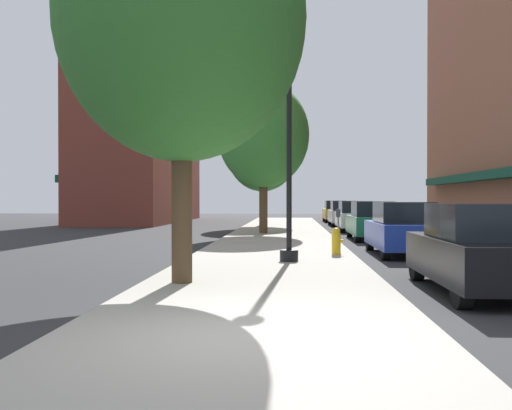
{
  "coord_description": "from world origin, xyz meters",
  "views": [
    {
      "loc": [
        0.52,
        -6.76,
        1.73
      ],
      "look_at": [
        -0.88,
        16.2,
        1.52
      ],
      "focal_mm": 39.95,
      "sensor_mm": 36.0,
      "label": 1
    }
  ],
  "objects": [
    {
      "name": "ground_plane",
      "position": [
        4.0,
        18.0,
        0.0
      ],
      "size": [
        90.0,
        90.0,
        0.0
      ],
      "primitive_type": "plane",
      "color": "#2D2D30"
    },
    {
      "name": "sidewalk_slab",
      "position": [
        0.0,
        19.0,
        0.06
      ],
      "size": [
        4.8,
        50.0,
        0.12
      ],
      "primitive_type": "cube",
      "color": "#A8A399",
      "rests_on": "ground"
    },
    {
      "name": "building_far_background",
      "position": [
        -11.01,
        37.0,
        8.47
      ],
      "size": [
        6.8,
        18.0,
        16.98
      ],
      "color": "brown",
      "rests_on": "ground"
    },
    {
      "name": "lamppost",
      "position": [
        0.48,
        8.13,
        3.2
      ],
      "size": [
        0.48,
        0.48,
        5.9
      ],
      "color": "black",
      "rests_on": "sidewalk_slab"
    },
    {
      "name": "fire_hydrant",
      "position": [
        1.86,
        10.02,
        0.52
      ],
      "size": [
        0.33,
        0.26,
        0.79
      ],
      "color": "gold",
      "rests_on": "sidewalk_slab"
    },
    {
      "name": "parking_meter_near",
      "position": [
        2.05,
        11.71,
        0.95
      ],
      "size": [
        0.14,
        0.09,
        1.31
      ],
      "color": "slate",
      "rests_on": "sidewalk_slab"
    },
    {
      "name": "tree_near",
      "position": [
        -0.78,
        20.39,
        4.81
      ],
      "size": [
        4.37,
        4.37,
        7.22
      ],
      "color": "#4C3823",
      "rests_on": "sidewalk_slab"
    },
    {
      "name": "tree_mid",
      "position": [
        -1.6,
        4.2,
        5.24
      ],
      "size": [
        4.84,
        4.84,
        7.91
      ],
      "color": "#4C3823",
      "rests_on": "sidewalk_slab"
    },
    {
      "name": "tree_far",
      "position": [
        -1.24,
        28.73,
        4.87
      ],
      "size": [
        4.59,
        4.59,
        7.4
      ],
      "color": "#422D1E",
      "rests_on": "sidewalk_slab"
    },
    {
      "name": "car_black",
      "position": [
        4.0,
        3.96,
        0.81
      ],
      "size": [
        1.8,
        4.3,
        1.66
      ],
      "rotation": [
        0.0,
        0.0,
        -0.02
      ],
      "color": "black",
      "rests_on": "ground"
    },
    {
      "name": "car_blue",
      "position": [
        4.0,
        11.22,
        0.81
      ],
      "size": [
        1.8,
        4.3,
        1.66
      ],
      "rotation": [
        0.0,
        0.0,
        0.03
      ],
      "color": "black",
      "rests_on": "ground"
    },
    {
      "name": "car_green",
      "position": [
        4.0,
        17.93,
        0.81
      ],
      "size": [
        1.8,
        4.3,
        1.66
      ],
      "rotation": [
        0.0,
        0.0,
        -0.03
      ],
      "color": "black",
      "rests_on": "ground"
    },
    {
      "name": "car_white",
      "position": [
        4.0,
        24.58,
        0.81
      ],
      "size": [
        1.8,
        4.3,
        1.66
      ],
      "rotation": [
        0.0,
        0.0,
        0.02
      ],
      "color": "black",
      "rests_on": "ground"
    },
    {
      "name": "car_silver",
      "position": [
        4.0,
        31.09,
        0.81
      ],
      "size": [
        1.8,
        4.3,
        1.66
      ],
      "rotation": [
        0.0,
        0.0,
        0.01
      ],
      "color": "black",
      "rests_on": "ground"
    },
    {
      "name": "car_yellow",
      "position": [
        4.0,
        37.9,
        0.81
      ],
      "size": [
        1.8,
        4.3,
        1.66
      ],
      "rotation": [
        0.0,
        0.0,
        -0.03
      ],
      "color": "black",
      "rests_on": "ground"
    }
  ]
}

